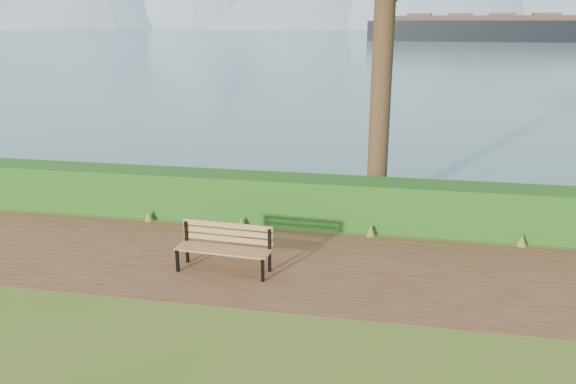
# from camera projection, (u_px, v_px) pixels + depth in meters

# --- Properties ---
(ground) EXTENTS (140.00, 140.00, 0.00)m
(ground) POSITION_uv_depth(u_px,v_px,m) (272.00, 272.00, 9.75)
(ground) COLOR #4A611B
(ground) RESTS_ON ground
(path) EXTENTS (40.00, 3.40, 0.01)m
(path) POSITION_uv_depth(u_px,v_px,m) (276.00, 265.00, 10.03)
(path) COLOR #5C2D1F
(path) RESTS_ON ground
(hedge) EXTENTS (32.00, 0.85, 1.00)m
(hedge) POSITION_uv_depth(u_px,v_px,m) (298.00, 200.00, 12.05)
(hedge) COLOR #1F4F16
(hedge) RESTS_ON ground
(water) EXTENTS (700.00, 510.00, 0.00)m
(water) POSITION_uv_depth(u_px,v_px,m) (395.00, 32.00, 254.15)
(water) COLOR #466471
(water) RESTS_ON ground
(bench) EXTENTS (1.68, 0.60, 0.83)m
(bench) POSITION_uv_depth(u_px,v_px,m) (225.00, 244.00, 9.70)
(bench) COLOR black
(bench) RESTS_ON ground
(cargo_ship) EXTENTS (64.36, 16.11, 19.33)m
(cargo_ship) POSITION_uv_depth(u_px,v_px,m) (522.00, 28.00, 125.92)
(cargo_ship) COLOR black
(cargo_ship) RESTS_ON ground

